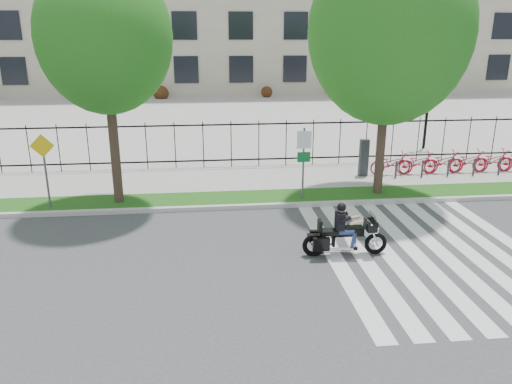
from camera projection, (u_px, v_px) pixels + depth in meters
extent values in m
plane|color=#3A3B3D|center=(253.00, 261.00, 13.14)|extent=(120.00, 120.00, 0.00)
cube|color=#B4B1A9|center=(241.00, 207.00, 17.00)|extent=(60.00, 0.20, 0.15)
cube|color=#154B12|center=(239.00, 199.00, 17.81)|extent=(60.00, 1.50, 0.15)
cube|color=#ADABA2|center=(234.00, 179.00, 20.17)|extent=(60.00, 3.50, 0.15)
cube|color=#ADABA2|center=(218.00, 113.00, 36.79)|extent=(80.00, 34.00, 0.10)
cylinder|color=black|center=(427.00, 111.00, 24.92)|extent=(0.14, 0.14, 4.00)
cylinder|color=black|center=(431.00, 72.00, 24.34)|extent=(0.06, 0.70, 0.70)
sphere|color=white|center=(425.00, 70.00, 24.27)|extent=(0.36, 0.36, 0.36)
sphere|color=white|center=(438.00, 70.00, 24.34)|extent=(0.36, 0.36, 0.36)
cylinder|color=#32241B|center=(114.00, 142.00, 16.71)|extent=(0.32, 0.32, 4.20)
ellipsoid|color=#165D15|center=(105.00, 36.00, 15.68)|extent=(4.26, 4.26, 4.90)
cylinder|color=#32241B|center=(381.00, 138.00, 17.69)|extent=(0.32, 0.32, 4.02)
ellipsoid|color=#165D15|center=(390.00, 31.00, 16.58)|extent=(5.46, 5.46, 6.28)
cube|color=#2D2D33|center=(364.00, 158.00, 20.22)|extent=(0.35, 0.25, 1.50)
imported|color=#AE132C|center=(392.00, 163.00, 20.43)|extent=(1.81, 0.63, 0.95)
cylinder|color=#2D2D33|center=(396.00, 170.00, 20.00)|extent=(0.08, 0.08, 0.70)
imported|color=#AE132C|center=(417.00, 163.00, 20.54)|extent=(1.81, 0.63, 0.95)
cylinder|color=#2D2D33|center=(422.00, 169.00, 20.11)|extent=(0.08, 0.08, 0.70)
imported|color=#AE132C|center=(443.00, 162.00, 20.66)|extent=(1.81, 0.63, 0.95)
cylinder|color=#2D2D33|center=(448.00, 168.00, 20.22)|extent=(0.08, 0.08, 0.70)
imported|color=#AE132C|center=(468.00, 161.00, 20.77)|extent=(1.81, 0.63, 0.95)
cylinder|color=#2D2D33|center=(474.00, 167.00, 20.33)|extent=(0.08, 0.08, 0.70)
imported|color=#AE132C|center=(493.00, 161.00, 20.88)|extent=(1.81, 0.63, 0.95)
cylinder|color=#2D2D33|center=(499.00, 166.00, 20.45)|extent=(0.08, 0.08, 0.70)
cylinder|color=#59595B|center=(303.00, 164.00, 17.30)|extent=(0.07, 0.07, 2.50)
cube|color=white|center=(304.00, 140.00, 17.00)|extent=(0.50, 0.03, 0.60)
cube|color=#0C6626|center=(304.00, 157.00, 17.18)|extent=(0.45, 0.03, 0.35)
cylinder|color=#59595B|center=(46.00, 172.00, 16.43)|extent=(0.07, 0.07, 2.40)
cube|color=yellow|center=(42.00, 146.00, 16.11)|extent=(0.78, 0.03, 0.78)
torus|color=black|center=(376.00, 243.00, 13.50)|extent=(0.62, 0.14, 0.61)
torus|color=black|center=(314.00, 245.00, 13.38)|extent=(0.65, 0.16, 0.65)
cube|color=black|center=(371.00, 225.00, 13.32)|extent=(0.28, 0.50, 0.27)
cube|color=#26262B|center=(373.00, 218.00, 13.26)|extent=(0.15, 0.45, 0.27)
cube|color=silver|center=(344.00, 241.00, 13.41)|extent=(0.54, 0.32, 0.35)
cube|color=black|center=(354.00, 231.00, 13.33)|extent=(0.50, 0.32, 0.23)
cube|color=black|center=(333.00, 232.00, 13.30)|extent=(0.63, 0.34, 0.12)
cube|color=black|center=(320.00, 225.00, 13.22)|extent=(0.10, 0.30, 0.30)
cube|color=black|center=(321.00, 244.00, 13.10)|extent=(0.45, 0.16, 0.35)
cube|color=black|center=(317.00, 236.00, 13.60)|extent=(0.45, 0.16, 0.35)
cube|color=black|center=(340.00, 221.00, 13.22)|extent=(0.23, 0.36, 0.46)
sphere|color=tan|center=(342.00, 209.00, 13.11)|extent=(0.20, 0.20, 0.20)
sphere|color=black|center=(342.00, 207.00, 13.10)|extent=(0.24, 0.24, 0.24)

